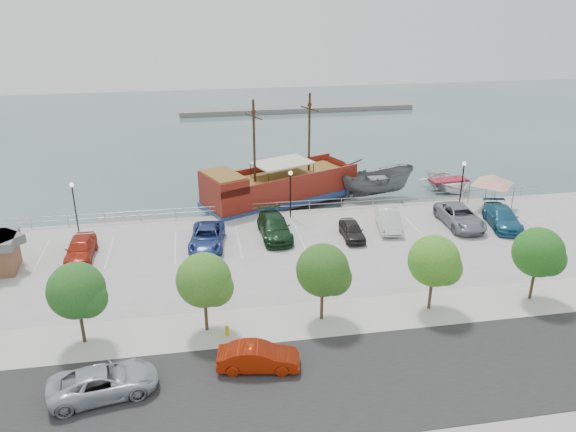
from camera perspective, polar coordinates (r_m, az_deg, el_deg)
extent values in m
plane|color=#384F52|center=(44.36, 1.72, -4.47)|extent=(160.00, 160.00, 0.00)
cube|color=black|center=(30.74, 7.93, -16.12)|extent=(100.00, 8.00, 0.04)
cube|color=beige|center=(35.41, 5.01, -10.21)|extent=(100.00, 4.00, 0.05)
cylinder|color=gray|center=(50.59, -0.01, 1.44)|extent=(50.00, 0.06, 0.06)
cylinder|color=gray|center=(50.73, -0.01, 1.02)|extent=(50.00, 0.06, 0.06)
cube|color=slate|center=(97.47, 1.04, 10.77)|extent=(40.00, 3.00, 0.80)
cube|color=maroon|center=(54.26, -0.75, 2.74)|extent=(15.69, 10.29, 2.45)
cube|color=navy|center=(54.53, -0.75, 1.95)|extent=(16.06, 10.66, 0.56)
cone|color=maroon|center=(58.88, 6.08, 4.21)|extent=(4.56, 5.34, 4.52)
cube|color=maroon|center=(50.80, -6.60, 3.44)|extent=(4.46, 5.44, 1.32)
cube|color=brown|center=(50.58, -6.63, 4.20)|extent=(4.14, 5.02, 0.11)
cube|color=brown|center=(54.08, -0.33, 4.10)|extent=(12.87, 8.65, 0.14)
cube|color=maroon|center=(55.58, -2.01, 4.90)|extent=(13.90, 6.14, 0.66)
cube|color=maroon|center=(51.96, 0.58, 3.65)|extent=(13.90, 6.14, 0.66)
cylinder|color=#382111|center=(54.55, 2.17, 8.41)|extent=(0.30, 0.30, 7.72)
cylinder|color=#382111|center=(51.35, -3.46, 7.50)|extent=(0.30, 0.30, 7.72)
cylinder|color=#382111|center=(54.03, 2.21, 10.83)|extent=(1.24, 2.64, 0.13)
cylinder|color=#382111|center=(50.80, -3.52, 10.06)|extent=(1.24, 2.64, 0.13)
cube|color=beige|center=(53.52, -0.59, 5.43)|extent=(6.43, 5.45, 0.11)
cylinder|color=#382111|center=(58.94, 6.62, 5.36)|extent=(2.21, 1.07, 0.56)
imported|color=slate|center=(57.06, 9.07, 3.13)|extent=(7.94, 3.72, 2.97)
imported|color=white|center=(61.49, 15.95, 3.15)|extent=(5.23, 6.90, 1.35)
cube|color=slate|center=(52.17, -15.13, -0.77)|extent=(7.57, 3.45, 0.42)
cube|color=slate|center=(54.73, 9.40, 0.84)|extent=(7.52, 4.53, 0.41)
cube|color=slate|center=(57.01, 15.31, 1.21)|extent=(7.46, 2.42, 0.42)
cylinder|color=slate|center=(55.07, 17.91, 2.34)|extent=(0.08, 0.08, 2.34)
cylinder|color=slate|center=(56.47, 20.36, 2.51)|extent=(0.08, 0.08, 2.34)
cylinder|color=slate|center=(52.85, 19.35, 1.32)|extent=(0.08, 0.08, 2.34)
cylinder|color=slate|center=(54.31, 21.85, 1.52)|extent=(0.08, 0.08, 2.34)
pyramid|color=silver|center=(54.01, 20.15, 3.99)|extent=(4.64, 4.64, 0.96)
imported|color=#A3A9B3|center=(30.56, -18.25, -15.73)|extent=(5.71, 3.39, 1.49)
imported|color=#961D06|center=(30.80, -3.03, -14.14)|extent=(4.58, 2.23, 1.45)
cylinder|color=gold|center=(33.68, -6.21, -11.61)|extent=(0.22, 0.22, 0.56)
sphere|color=gold|center=(33.52, -6.23, -11.19)|extent=(0.24, 0.24, 0.24)
cylinder|color=black|center=(49.35, -20.80, 0.67)|extent=(0.12, 0.12, 4.00)
sphere|color=#FFF2CC|center=(48.66, -21.13, 2.97)|extent=(0.36, 0.36, 0.36)
cylinder|color=black|center=(49.02, 0.25, 2.05)|extent=(0.12, 0.12, 4.00)
sphere|color=#FFF2CC|center=(48.33, 0.25, 4.39)|extent=(0.36, 0.36, 0.36)
cylinder|color=black|center=(54.02, 17.23, 2.97)|extent=(0.12, 0.12, 4.00)
sphere|color=#FFF2CC|center=(53.39, 17.48, 5.10)|extent=(0.36, 0.36, 0.36)
cylinder|color=#473321|center=(34.58, -20.18, -10.42)|extent=(0.20, 0.20, 2.20)
sphere|color=#214F1A|center=(33.44, -20.70, -7.09)|extent=(3.20, 3.20, 3.20)
sphere|color=#214F1A|center=(33.26, -19.67, -7.90)|extent=(2.20, 2.20, 2.20)
cylinder|color=#473321|center=(33.88, -8.33, -9.85)|extent=(0.20, 0.20, 2.20)
sphere|color=#36641E|center=(32.72, -8.55, -6.44)|extent=(3.20, 3.20, 3.20)
sphere|color=#36641E|center=(32.66, -7.44, -7.24)|extent=(2.20, 2.20, 2.20)
cylinder|color=#473321|center=(34.62, 3.45, -8.87)|extent=(0.20, 0.20, 2.20)
sphere|color=#285118|center=(33.48, 3.54, -5.51)|extent=(3.20, 3.20, 3.20)
sphere|color=#285118|center=(33.55, 4.65, -6.26)|extent=(2.20, 2.20, 2.20)
cylinder|color=#473321|center=(36.70, 14.25, -7.64)|extent=(0.20, 0.20, 2.20)
sphere|color=#3D761E|center=(35.63, 14.60, -4.43)|extent=(3.20, 3.20, 3.20)
sphere|color=#3D761E|center=(35.81, 15.61, -5.12)|extent=(2.20, 2.20, 2.20)
cylinder|color=#473321|center=(39.91, 23.55, -6.36)|extent=(0.20, 0.20, 2.20)
sphere|color=#1F5618|center=(38.93, 24.07, -3.38)|extent=(3.20, 3.20, 3.20)
sphere|color=#1F5618|center=(39.21, 24.95, -4.01)|extent=(2.20, 2.20, 2.20)
imported|color=#AA2512|center=(44.79, -20.33, -3.10)|extent=(2.02, 4.85, 1.64)
imported|color=navy|center=(44.42, -8.23, -2.14)|extent=(3.23, 5.82, 1.54)
imported|color=black|center=(45.63, -1.38, -1.13)|extent=(2.50, 5.81, 1.67)
imported|color=black|center=(45.72, 6.52, -1.44)|extent=(1.73, 4.03, 1.36)
imported|color=silver|center=(47.96, 10.16, -0.32)|extent=(2.49, 5.11, 1.61)
imported|color=gray|center=(49.93, 17.07, -0.04)|extent=(2.84, 5.97, 1.64)
imported|color=#1D597A|center=(50.96, 20.95, -0.13)|extent=(3.27, 5.85, 1.60)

